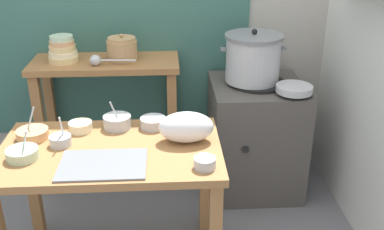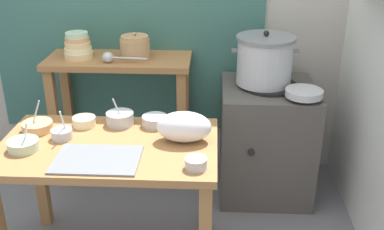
{
  "view_description": "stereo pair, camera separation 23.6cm",
  "coord_description": "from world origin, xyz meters",
  "px_view_note": "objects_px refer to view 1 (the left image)",
  "views": [
    {
      "loc": [
        0.22,
        -2.04,
        1.79
      ],
      "look_at": [
        0.35,
        0.11,
        0.82
      ],
      "focal_mm": 42.48,
      "sensor_mm": 36.0,
      "label": 1
    },
    {
      "loc": [
        0.46,
        -2.05,
        1.79
      ],
      "look_at": [
        0.35,
        0.11,
        0.82
      ],
      "focal_mm": 42.48,
      "sensor_mm": 36.0,
      "label": 2
    }
  ],
  "objects_px": {
    "plastic_bag": "(186,127)",
    "prep_bowl_3": "(80,126)",
    "clay_pot": "(122,49)",
    "prep_bowl_0": "(32,133)",
    "steamer_pot": "(253,58)",
    "wide_pan": "(294,89)",
    "serving_tray": "(103,165)",
    "prep_bowl_2": "(153,122)",
    "ladle": "(97,60)",
    "prep_bowl_4": "(117,121)",
    "back_shelf_table": "(107,92)",
    "prep_bowl_5": "(22,153)",
    "stove_block": "(255,136)",
    "prep_table": "(112,167)",
    "prep_bowl_1": "(205,162)",
    "prep_bowl_6": "(61,140)"
  },
  "relations": [
    {
      "from": "prep_table",
      "to": "stove_block",
      "type": "height_order",
      "value": "stove_block"
    },
    {
      "from": "wide_pan",
      "to": "prep_bowl_3",
      "type": "xyz_separation_m",
      "value": [
        -1.24,
        -0.34,
        -0.05
      ]
    },
    {
      "from": "prep_bowl_2",
      "to": "prep_bowl_1",
      "type": "bearing_deg",
      "value": -61.21
    },
    {
      "from": "back_shelf_table",
      "to": "prep_bowl_5",
      "type": "bearing_deg",
      "value": -106.74
    },
    {
      "from": "prep_table",
      "to": "back_shelf_table",
      "type": "distance_m",
      "value": 0.88
    },
    {
      "from": "prep_bowl_0",
      "to": "prep_bowl_6",
      "type": "distance_m",
      "value": 0.18
    },
    {
      "from": "plastic_bag",
      "to": "prep_bowl_3",
      "type": "xyz_separation_m",
      "value": [
        -0.56,
        0.15,
        -0.05
      ]
    },
    {
      "from": "prep_table",
      "to": "prep_bowl_1",
      "type": "bearing_deg",
      "value": -25.72
    },
    {
      "from": "back_shelf_table",
      "to": "serving_tray",
      "type": "distance_m",
      "value": 1.05
    },
    {
      "from": "prep_bowl_6",
      "to": "wide_pan",
      "type": "bearing_deg",
      "value": 20.84
    },
    {
      "from": "clay_pot",
      "to": "prep_bowl_0",
      "type": "xyz_separation_m",
      "value": [
        -0.41,
        -0.74,
        -0.23
      ]
    },
    {
      "from": "steamer_pot",
      "to": "wide_pan",
      "type": "relative_size",
      "value": 1.87
    },
    {
      "from": "prep_bowl_0",
      "to": "prep_bowl_1",
      "type": "height_order",
      "value": "prep_bowl_0"
    },
    {
      "from": "stove_block",
      "to": "prep_bowl_3",
      "type": "height_order",
      "value": "stove_block"
    },
    {
      "from": "serving_tray",
      "to": "prep_bowl_4",
      "type": "bearing_deg",
      "value": 85.54
    },
    {
      "from": "back_shelf_table",
      "to": "prep_bowl_0",
      "type": "relative_size",
      "value": 5.93
    },
    {
      "from": "clay_pot",
      "to": "ladle",
      "type": "xyz_separation_m",
      "value": [
        -0.15,
        -0.11,
        -0.04
      ]
    },
    {
      "from": "prep_bowl_1",
      "to": "prep_bowl_4",
      "type": "distance_m",
      "value": 0.62
    },
    {
      "from": "stove_block",
      "to": "prep_bowl_1",
      "type": "xyz_separation_m",
      "value": [
        -0.43,
        -0.96,
        0.36
      ]
    },
    {
      "from": "steamer_pot",
      "to": "wide_pan",
      "type": "xyz_separation_m",
      "value": [
        0.22,
        -0.22,
        -0.13
      ]
    },
    {
      "from": "ladle",
      "to": "wide_pan",
      "type": "xyz_separation_m",
      "value": [
        1.21,
        -0.22,
        -0.13
      ]
    },
    {
      "from": "ladle",
      "to": "wide_pan",
      "type": "bearing_deg",
      "value": -10.37
    },
    {
      "from": "ladle",
      "to": "stove_block",
      "type": "bearing_deg",
      "value": -1.36
    },
    {
      "from": "ladle",
      "to": "prep_bowl_2",
      "type": "distance_m",
      "value": 0.68
    },
    {
      "from": "clay_pot",
      "to": "serving_tray",
      "type": "xyz_separation_m",
      "value": [
        -0.02,
        -1.04,
        -0.25
      ]
    },
    {
      "from": "steamer_pot",
      "to": "serving_tray",
      "type": "relative_size",
      "value": 1.05
    },
    {
      "from": "back_shelf_table",
      "to": "prep_bowl_4",
      "type": "height_order",
      "value": "back_shelf_table"
    },
    {
      "from": "prep_bowl_2",
      "to": "prep_bowl_6",
      "type": "relative_size",
      "value": 0.81
    },
    {
      "from": "ladle",
      "to": "serving_tray",
      "type": "height_order",
      "value": "ladle"
    },
    {
      "from": "serving_tray",
      "to": "prep_bowl_4",
      "type": "height_order",
      "value": "prep_bowl_4"
    },
    {
      "from": "wide_pan",
      "to": "prep_bowl_4",
      "type": "bearing_deg",
      "value": -163.18
    },
    {
      "from": "stove_block",
      "to": "prep_bowl_2",
      "type": "distance_m",
      "value": 0.93
    },
    {
      "from": "prep_bowl_4",
      "to": "prep_bowl_5",
      "type": "height_order",
      "value": "prep_bowl_4"
    },
    {
      "from": "serving_tray",
      "to": "prep_bowl_2",
      "type": "relative_size",
      "value": 2.87
    },
    {
      "from": "prep_bowl_1",
      "to": "ladle",
      "type": "bearing_deg",
      "value": 121.13
    },
    {
      "from": "serving_tray",
      "to": "stove_block",
      "type": "bearing_deg",
      "value": 45.54
    },
    {
      "from": "prep_bowl_1",
      "to": "prep_table",
      "type": "bearing_deg",
      "value": 154.28
    },
    {
      "from": "prep_bowl_0",
      "to": "prep_bowl_3",
      "type": "relative_size",
      "value": 1.3
    },
    {
      "from": "steamer_pot",
      "to": "ladle",
      "type": "relative_size",
      "value": 1.44
    },
    {
      "from": "prep_bowl_0",
      "to": "prep_bowl_6",
      "type": "xyz_separation_m",
      "value": [
        0.16,
        -0.08,
        0.0
      ]
    },
    {
      "from": "prep_table",
      "to": "back_shelf_table",
      "type": "height_order",
      "value": "back_shelf_table"
    },
    {
      "from": "prep_table",
      "to": "steamer_pot",
      "type": "bearing_deg",
      "value": 42.18
    },
    {
      "from": "prep_bowl_1",
      "to": "prep_bowl_2",
      "type": "height_order",
      "value": "prep_bowl_2"
    },
    {
      "from": "back_shelf_table",
      "to": "prep_bowl_1",
      "type": "relative_size",
      "value": 9.38
    },
    {
      "from": "steamer_pot",
      "to": "prep_bowl_1",
      "type": "height_order",
      "value": "steamer_pot"
    },
    {
      "from": "steamer_pot",
      "to": "ladle",
      "type": "height_order",
      "value": "steamer_pot"
    },
    {
      "from": "plastic_bag",
      "to": "prep_bowl_5",
      "type": "bearing_deg",
      "value": -170.32
    },
    {
      "from": "ladle",
      "to": "prep_bowl_4",
      "type": "xyz_separation_m",
      "value": [
        0.16,
        -0.54,
        -0.18
      ]
    },
    {
      "from": "clay_pot",
      "to": "ladle",
      "type": "height_order",
      "value": "clay_pot"
    },
    {
      "from": "stove_block",
      "to": "prep_bowl_2",
      "type": "relative_size",
      "value": 5.6
    }
  ]
}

